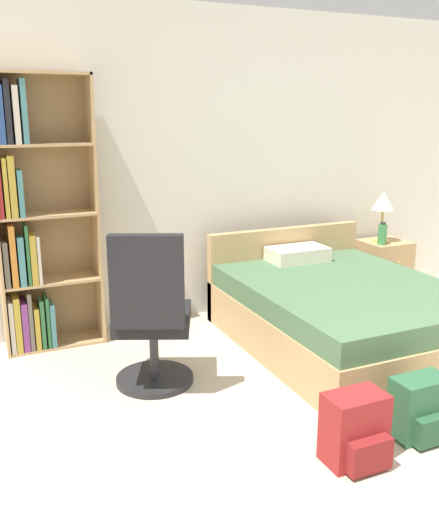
{
  "coord_description": "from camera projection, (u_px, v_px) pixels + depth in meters",
  "views": [
    {
      "loc": [
        -2.17,
        -1.29,
        1.77
      ],
      "look_at": [
        -0.71,
        1.98,
        0.85
      ],
      "focal_mm": 40.0,
      "sensor_mm": 36.0,
      "label": 1
    }
  ],
  "objects": [
    {
      "name": "backpack_red",
      "position": [
        356.0,
        431.0,
        2.91
      ],
      "size": [
        0.32,
        0.26,
        0.37
      ],
      "color": "maroon",
      "rests_on": "ground_plane"
    },
    {
      "name": "table_lamp",
      "position": [
        383.0,
        203.0,
        5.37
      ],
      "size": [
        0.22,
        0.22,
        0.49
      ],
      "color": "tan",
      "rests_on": "nightstand"
    },
    {
      "name": "wall_back",
      "position": [
        235.0,
        165.0,
        4.97
      ],
      "size": [
        9.0,
        0.06,
        2.6
      ],
      "color": "silver",
      "rests_on": "ground_plane"
    },
    {
      "name": "nightstand",
      "position": [
        383.0,
        268.0,
        5.55
      ],
      "size": [
        0.42,
        0.42,
        0.54
      ],
      "color": "tan",
      "rests_on": "ground_plane"
    },
    {
      "name": "office_chair",
      "position": [
        151.0,
        319.0,
        3.61
      ],
      "size": [
        0.64,
        0.7,
        1.07
      ],
      "color": "#232326",
      "rests_on": "ground_plane"
    },
    {
      "name": "bed",
      "position": [
        340.0,
        311.0,
        4.39
      ],
      "size": [
        1.47,
        1.9,
        0.76
      ],
      "color": "tan",
      "rests_on": "ground_plane"
    },
    {
      "name": "water_bottle",
      "position": [
        382.0,
        234.0,
        5.32
      ],
      "size": [
        0.08,
        0.08,
        0.21
      ],
      "color": "#3F8C4C",
      "rests_on": "nightstand"
    },
    {
      "name": "bookshelf",
      "position": [
        32.0,
        224.0,
        4.17
      ],
      "size": [
        0.73,
        0.3,
        2.03
      ],
      "color": "tan",
      "rests_on": "ground_plane"
    },
    {
      "name": "backpack_green",
      "position": [
        421.0,
        409.0,
        3.14
      ],
      "size": [
        0.32,
        0.24,
        0.35
      ],
      "color": "#2D603D",
      "rests_on": "ground_plane"
    }
  ]
}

